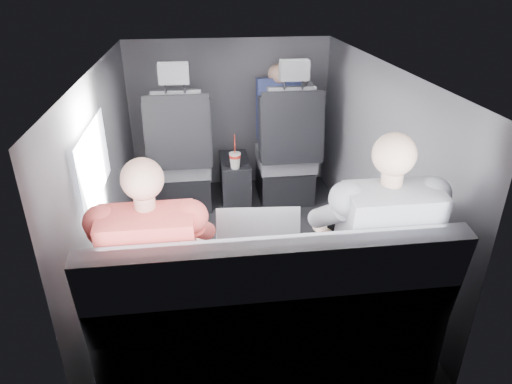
{
  "coord_description": "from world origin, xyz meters",
  "views": [
    {
      "loc": [
        -0.29,
        -2.76,
        1.87
      ],
      "look_at": [
        0.07,
        -0.05,
        0.53
      ],
      "focal_mm": 32.0,
      "sensor_mm": 36.0,
      "label": 1
    }
  ],
  "objects": [
    {
      "name": "side_window",
      "position": [
        -0.88,
        -0.3,
        0.9
      ],
      "size": [
        0.02,
        0.75,
        0.42
      ],
      "primitive_type": "cube",
      "color": "white",
      "rests_on": "panel_left"
    },
    {
      "name": "passenger_rear_right",
      "position": [
        0.52,
        -0.97,
        0.65
      ],
      "size": [
        0.53,
        0.64,
        1.27
      ],
      "color": "navy",
      "rests_on": "rear_bench"
    },
    {
      "name": "rear_bench",
      "position": [
        0.0,
        -1.06,
        0.31
      ],
      "size": [
        1.6,
        0.57,
        0.92
      ],
      "color": "slate",
      "rests_on": "floor"
    },
    {
      "name": "passenger_rear_left",
      "position": [
        -0.52,
        -0.97,
        0.62
      ],
      "size": [
        0.49,
        0.61,
        1.21
      ],
      "color": "#2D2D31",
      "rests_on": "rear_bench"
    },
    {
      "name": "panel_back",
      "position": [
        0.0,
        -1.3,
        0.68
      ],
      "size": [
        1.8,
        0.02,
        1.35
      ],
      "primitive_type": "cube",
      "color": "#56565B",
      "rests_on": "floor"
    },
    {
      "name": "laptop_black",
      "position": [
        0.49,
        -0.82,
        0.64
      ],
      "size": [
        0.4,
        0.38,
        0.26
      ],
      "color": "black",
      "rests_on": "passenger_rear_right"
    },
    {
      "name": "panel_front",
      "position": [
        0.0,
        1.3,
        0.68
      ],
      "size": [
        1.8,
        0.02,
        1.35
      ],
      "primitive_type": "cube",
      "color": "#56565B",
      "rests_on": "floor"
    },
    {
      "name": "floor",
      "position": [
        0.0,
        0.0,
        0.0
      ],
      "size": [
        2.6,
        2.6,
        0.0
      ],
      "primitive_type": "plane",
      "color": "black",
      "rests_on": "ground"
    },
    {
      "name": "soda_cup",
      "position": [
        -0.01,
        0.69,
        0.47
      ],
      "size": [
        0.1,
        0.1,
        0.29
      ],
      "color": "white",
      "rests_on": "center_console"
    },
    {
      "name": "ceiling",
      "position": [
        0.0,
        0.0,
        1.35
      ],
      "size": [
        2.6,
        2.6,
        0.0
      ],
      "primitive_type": "plane",
      "rotation": [
        3.14,
        0.0,
        0.0
      ],
      "color": "#B2B2AD",
      "rests_on": "panel_back"
    },
    {
      "name": "center_console",
      "position": [
        0.0,
        0.88,
        0.2
      ],
      "size": [
        0.24,
        0.48,
        0.41
      ],
      "color": "black",
      "rests_on": "floor"
    },
    {
      "name": "laptop_silver",
      "position": [
        -0.04,
        -0.81,
        0.64
      ],
      "size": [
        0.42,
        0.39,
        0.28
      ],
      "color": "#A8A8AD",
      "rests_on": "rear_bench"
    },
    {
      "name": "panel_left",
      "position": [
        -0.9,
        0.0,
        0.68
      ],
      "size": [
        0.02,
        2.6,
        1.35
      ],
      "primitive_type": "cube",
      "color": "#56565B",
      "rests_on": "floor"
    },
    {
      "name": "panel_right",
      "position": [
        0.9,
        0.0,
        0.68
      ],
      "size": [
        0.02,
        2.6,
        1.35
      ],
      "primitive_type": "cube",
      "color": "#56565B",
      "rests_on": "floor"
    },
    {
      "name": "front_seat_left",
      "position": [
        -0.45,
        0.84,
        0.4
      ],
      "size": [
        0.52,
        0.58,
        1.26
      ],
      "color": "black",
      "rests_on": "floor"
    },
    {
      "name": "passenger_front_right",
      "position": [
        0.41,
        1.1,
        0.74
      ],
      "size": [
        0.37,
        0.37,
        0.73
      ],
      "color": "navy",
      "rests_on": "front_seat_right"
    },
    {
      "name": "laptop_white",
      "position": [
        -0.49,
        -0.8,
        0.63
      ],
      "size": [
        0.34,
        0.33,
        0.24
      ],
      "color": "white",
      "rests_on": "passenger_rear_left"
    },
    {
      "name": "seatbelt",
      "position": [
        0.45,
        0.67,
        0.8
      ],
      "size": [
        0.35,
        0.11,
        0.59
      ],
      "primitive_type": "cube",
      "rotation": [
        -0.14,
        0.49,
        0.0
      ],
      "color": "black",
      "rests_on": "front_seat_right"
    },
    {
      "name": "front_seat_right",
      "position": [
        0.45,
        0.84,
        0.4
      ],
      "size": [
        0.52,
        0.58,
        1.26
      ],
      "color": "black",
      "rests_on": "floor"
    }
  ]
}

